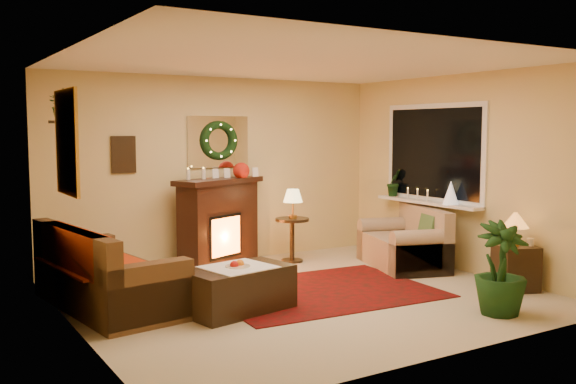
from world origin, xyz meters
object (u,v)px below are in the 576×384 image
side_table_round (292,239)px  fireplace (219,225)px  loveseat (403,236)px  end_table_square (516,267)px  coffee_table (238,292)px  sofa (108,267)px

side_table_round → fireplace: bearing=159.2°
loveseat → end_table_square: size_ratio=2.67×
loveseat → side_table_round: size_ratio=2.25×
fireplace → coffee_table: (-0.83, -2.22, -0.34)m
fireplace → sofa: bearing=-167.7°
loveseat → coffee_table: 3.01m
coffee_table → fireplace: bearing=58.9°
loveseat → fireplace: bearing=162.5°
sofa → end_table_square: size_ratio=3.85×
sofa → end_table_square: sofa is taller
fireplace → coffee_table: fireplace is taller
coffee_table → sofa: bearing=130.8°
fireplace → side_table_round: size_ratio=1.98×
coffee_table → loveseat: bearing=4.2°
fireplace → end_table_square: fireplace is taller
sofa → side_table_round: sofa is taller
sofa → end_table_square: bearing=-30.0°
sofa → loveseat: size_ratio=1.44×
side_table_round → end_table_square: (1.39, -2.73, -0.05)m
sofa → side_table_round: bearing=11.1°
fireplace → loveseat: size_ratio=0.88×
fireplace → loveseat: fireplace is taller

